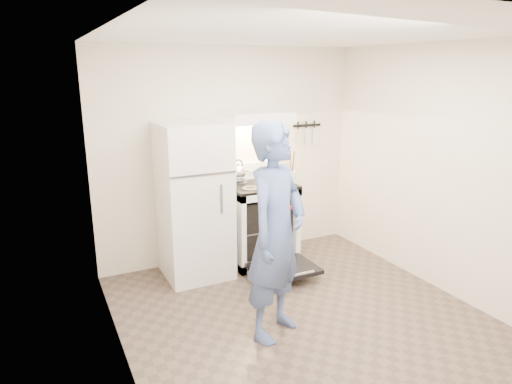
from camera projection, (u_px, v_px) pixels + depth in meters
floor at (309, 323)px, 4.16m from camera, size 3.60×3.60×0.00m
back_wall at (230, 155)px, 5.39m from camera, size 3.20×0.02×2.50m
refrigerator at (194, 201)px, 4.95m from camera, size 0.70×0.70×1.70m
stove_body at (260, 224)px, 5.42m from camera, size 0.76×0.65×0.92m
cooktop at (260, 185)px, 5.29m from camera, size 0.76×0.65×0.03m
backsplash at (249, 171)px, 5.51m from camera, size 0.76×0.07×0.20m
oven_door at (284, 269)px, 4.99m from camera, size 0.70×0.54×0.04m
oven_rack at (260, 225)px, 5.42m from camera, size 0.60×0.52×0.01m
range_hood at (257, 117)px, 5.15m from camera, size 0.76×0.50×0.12m
knife_strip at (307, 125)px, 5.75m from camera, size 0.40×0.02×0.03m
pizza_stone at (263, 223)px, 5.48m from camera, size 0.34×0.34×0.02m
tea_kettle at (238, 171)px, 5.29m from camera, size 0.23×0.19×0.28m
utensil_jar at (292, 177)px, 5.21m from camera, size 0.10×0.10×0.13m
person at (276, 233)px, 3.78m from camera, size 0.81×0.73×1.85m
dutch_oven at (276, 211)px, 4.13m from camera, size 0.32×0.25×0.22m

